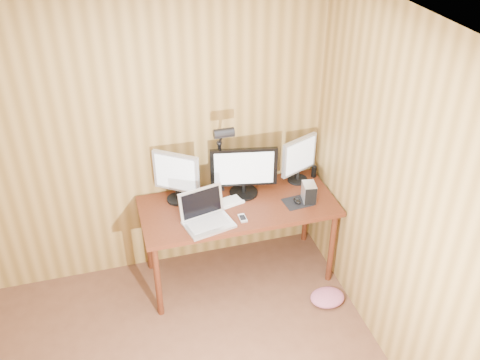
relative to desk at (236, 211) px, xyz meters
name	(u,v)px	position (x,y,z in m)	size (l,w,h in m)	color
room_shell	(144,339)	(-0.93, -1.70, 0.62)	(4.00, 4.00, 4.00)	brown
desk	(236,211)	(0.00, 0.00, 0.00)	(1.60, 0.70, 0.75)	#4D1F10
monitor_center	(244,171)	(0.09, 0.07, 0.35)	(0.55, 0.24, 0.43)	black
monitor_left	(176,176)	(-0.46, 0.13, 0.36)	(0.34, 0.26, 0.44)	black
monitor_right	(299,159)	(0.60, 0.13, 0.35)	(0.35, 0.18, 0.42)	black
laptop	(206,215)	(-0.31, -0.23, 0.19)	(0.42, 0.36, 0.26)	silver
keyboard	(218,205)	(-0.17, -0.05, 0.13)	(0.45, 0.23, 0.02)	white
mousepad	(297,202)	(0.48, -0.18, 0.12)	(0.22, 0.18, 0.00)	black
mouse	(297,200)	(0.48, -0.18, 0.14)	(0.06, 0.10, 0.04)	black
hard_drive	(309,193)	(0.57, -0.18, 0.20)	(0.12, 0.16, 0.16)	silver
phone	(243,218)	(-0.02, -0.27, 0.13)	(0.05, 0.11, 0.01)	silver
speaker	(314,171)	(0.76, 0.16, 0.17)	(0.04, 0.04, 0.11)	black
desk_lamp	(222,150)	(-0.09, 0.10, 0.56)	(0.16, 0.23, 0.70)	black
fabric_pile	(327,297)	(0.62, -0.61, -0.58)	(0.29, 0.24, 0.09)	#B45773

